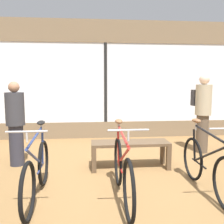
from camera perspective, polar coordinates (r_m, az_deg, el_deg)
ground_plane at (r=3.85m, az=2.22°, el=-16.98°), size 24.00×24.00×0.00m
shop_back_wall at (r=6.87m, az=-1.49°, el=7.61°), size 12.00×0.08×3.20m
bicycle_left at (r=3.53m, az=-16.79°, el=-12.91°), size 0.46×1.67×1.02m
bicycle_center at (r=3.39m, az=2.40°, el=-13.15°), size 0.46×1.73×1.04m
bicycle_right at (r=3.82m, az=20.91°, el=-11.50°), size 0.46×1.68×1.02m
display_bench at (r=4.56m, az=4.18°, el=-7.87°), size 1.40×0.44×0.49m
customer_near_rack at (r=4.95m, az=-21.19°, el=-2.21°), size 0.44×0.44×1.56m
customer_by_window at (r=5.83m, az=19.98°, el=0.28°), size 0.40×0.53×1.71m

